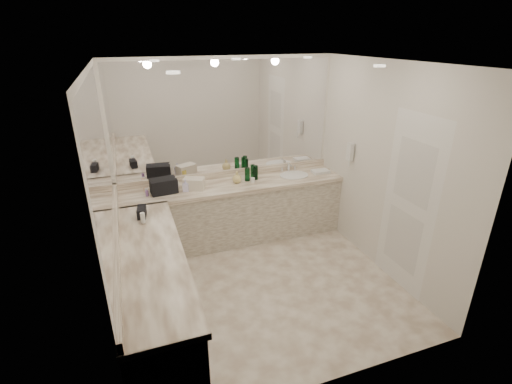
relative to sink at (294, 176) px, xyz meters
name	(u,v)px	position (x,y,z in m)	size (l,w,h in m)	color
floor	(263,284)	(-0.95, -1.20, -0.90)	(3.20, 3.20, 0.00)	beige
ceiling	(265,63)	(-0.95, -1.20, 1.71)	(3.20, 3.20, 0.00)	white
wall_back	(227,151)	(-0.95, 0.30, 0.41)	(3.20, 0.02, 2.60)	silver
wall_left	(109,209)	(-2.55, -1.20, 0.41)	(0.02, 3.00, 2.60)	silver
wall_right	(384,171)	(0.65, -1.20, 0.41)	(0.02, 3.00, 2.60)	silver
vanity_back_base	(234,213)	(-0.95, 0.00, -0.48)	(3.20, 0.60, 0.84)	beige
vanity_back_top	(234,185)	(-0.95, -0.01, -0.03)	(3.20, 0.64, 0.06)	#F4E4CC
vanity_left_base	(154,295)	(-2.25, -1.50, -0.48)	(0.60, 2.40, 0.84)	beige
vanity_left_top	(150,257)	(-2.24, -1.50, -0.03)	(0.64, 2.42, 0.06)	#F4E4CC
backsplash_back	(228,174)	(-0.95, 0.28, 0.05)	(3.20, 0.04, 0.10)	#F4E4CC
backsplash_left	(117,240)	(-2.53, -1.20, 0.05)	(0.04, 3.00, 0.10)	#F4E4CC
mirror_back	(226,118)	(-0.95, 0.29, 0.88)	(3.12, 0.01, 1.55)	white
mirror_left	(103,162)	(-2.54, -1.20, 0.88)	(0.01, 2.92, 1.55)	white
sink	(294,176)	(0.00, 0.00, 0.00)	(0.44, 0.44, 0.03)	white
faucet	(288,167)	(0.00, 0.21, 0.07)	(0.24, 0.16, 0.14)	silver
wall_phone	(350,152)	(0.61, -0.50, 0.46)	(0.06, 0.10, 0.24)	white
door	(408,205)	(0.64, -1.70, 0.16)	(0.02, 0.82, 2.10)	white
black_toiletry_bag	(164,186)	(-1.92, -0.01, 0.10)	(0.34, 0.21, 0.20)	black
black_bag_spill	(142,212)	(-2.25, -0.64, 0.06)	(0.09, 0.21, 0.11)	black
cream_cosmetic_case	(194,183)	(-1.51, -0.01, 0.08)	(0.28, 0.17, 0.16)	beige
hand_towel	(321,171)	(0.43, -0.03, 0.03)	(0.25, 0.17, 0.04)	white
lotion_left	(143,219)	(-2.25, -0.83, 0.07)	(0.05, 0.05, 0.12)	white
soap_bottle_a	(176,184)	(-1.75, 0.00, 0.11)	(0.08, 0.08, 0.21)	silver
soap_bottle_b	(186,185)	(-1.64, -0.06, 0.09)	(0.08, 0.08, 0.17)	white
soap_bottle_c	(237,177)	(-0.89, 0.01, 0.09)	(0.13, 0.13, 0.17)	#DCC677
green_bottle_0	(253,171)	(-0.61, 0.14, 0.10)	(0.06, 0.06, 0.19)	#0A4A1C
green_bottle_1	(254,174)	(-0.63, 0.04, 0.10)	(0.07, 0.07, 0.19)	#0A4A1C
green_bottle_2	(247,174)	(-0.73, 0.03, 0.10)	(0.07, 0.07, 0.20)	#0A4A1C
green_bottle_3	(256,173)	(-0.60, 0.04, 0.11)	(0.07, 0.07, 0.21)	#0A4A1C
amenity_bottle_0	(160,189)	(-1.98, 0.00, 0.05)	(0.06, 0.06, 0.10)	white
amenity_bottle_1	(147,193)	(-2.15, -0.05, 0.04)	(0.04, 0.04, 0.08)	#9966B2
amenity_bottle_2	(253,180)	(-0.68, -0.05, 0.04)	(0.06, 0.06, 0.06)	white
amenity_bottle_3	(189,183)	(-1.57, 0.11, 0.06)	(0.07, 0.07, 0.11)	#F2D84C
amenity_bottle_4	(146,191)	(-2.15, 0.06, 0.04)	(0.04, 0.04, 0.06)	white
amenity_bottle_5	(145,190)	(-2.16, 0.10, 0.04)	(0.05, 0.05, 0.06)	#E0B28C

